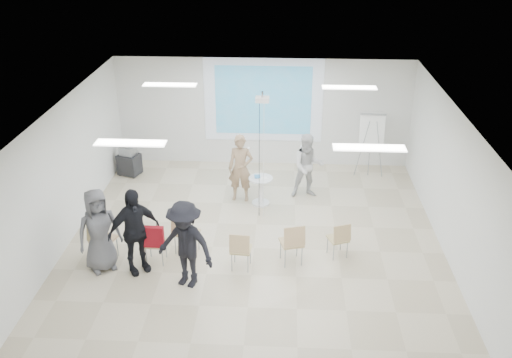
{
  "coord_description": "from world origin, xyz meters",
  "views": [
    {
      "loc": [
        0.59,
        -10.31,
        6.56
      ],
      "look_at": [
        0.0,
        0.8,
        1.25
      ],
      "focal_mm": 40.0,
      "sensor_mm": 36.0,
      "label": 1
    }
  ],
  "objects_px": {
    "player_left": "(241,164)",
    "flipchart_easel": "(372,131)",
    "pedestal_table": "(261,189)",
    "chair_center": "(240,248)",
    "laptop": "(187,231)",
    "audience_outer": "(98,226)",
    "player_right": "(308,163)",
    "chair_right_far": "(340,237)",
    "audience_mid": "(185,239)",
    "audience_left": "(133,225)",
    "chair_far_left": "(101,238)",
    "chair_left_inner": "(184,231)",
    "chair_right_inner": "(293,241)",
    "chair_left_mid": "(154,242)",
    "av_cart": "(129,162)"
  },
  "relations": [
    {
      "from": "audience_left",
      "to": "chair_left_inner",
      "type": "bearing_deg",
      "value": 0.31
    },
    {
      "from": "player_right",
      "to": "av_cart",
      "type": "height_order",
      "value": "player_right"
    },
    {
      "from": "chair_left_mid",
      "to": "pedestal_table",
      "type": "bearing_deg",
      "value": 55.0
    },
    {
      "from": "chair_left_inner",
      "to": "player_left",
      "type": "bearing_deg",
      "value": 91.34
    },
    {
      "from": "player_left",
      "to": "flipchart_easel",
      "type": "bearing_deg",
      "value": 28.54
    },
    {
      "from": "audience_left",
      "to": "audience_mid",
      "type": "bearing_deg",
      "value": -57.69
    },
    {
      "from": "chair_center",
      "to": "audience_left",
      "type": "height_order",
      "value": "audience_left"
    },
    {
      "from": "chair_right_far",
      "to": "laptop",
      "type": "xyz_separation_m",
      "value": [
        -3.16,
        0.05,
        0.03
      ]
    },
    {
      "from": "chair_center",
      "to": "audience_outer",
      "type": "distance_m",
      "value": 2.8
    },
    {
      "from": "audience_mid",
      "to": "audience_outer",
      "type": "height_order",
      "value": "audience_mid"
    },
    {
      "from": "av_cart",
      "to": "laptop",
      "type": "bearing_deg",
      "value": -40.48
    },
    {
      "from": "chair_right_far",
      "to": "laptop",
      "type": "bearing_deg",
      "value": 157.97
    },
    {
      "from": "laptop",
      "to": "flipchart_easel",
      "type": "xyz_separation_m",
      "value": [
        4.26,
        3.96,
        0.8
      ]
    },
    {
      "from": "pedestal_table",
      "to": "laptop",
      "type": "distance_m",
      "value": 2.64
    },
    {
      "from": "chair_right_inner",
      "to": "chair_right_far",
      "type": "distance_m",
      "value": 1.01
    },
    {
      "from": "laptop",
      "to": "av_cart",
      "type": "relative_size",
      "value": 0.42
    },
    {
      "from": "chair_right_far",
      "to": "audience_mid",
      "type": "height_order",
      "value": "audience_mid"
    },
    {
      "from": "player_right",
      "to": "chair_right_far",
      "type": "distance_m",
      "value": 2.85
    },
    {
      "from": "chair_left_inner",
      "to": "audience_mid",
      "type": "height_order",
      "value": "audience_mid"
    },
    {
      "from": "pedestal_table",
      "to": "chair_left_inner",
      "type": "relative_size",
      "value": 0.77
    },
    {
      "from": "audience_left",
      "to": "player_right",
      "type": "bearing_deg",
      "value": 7.98
    },
    {
      "from": "pedestal_table",
      "to": "chair_far_left",
      "type": "xyz_separation_m",
      "value": [
        -3.1,
        -2.67,
        0.16
      ]
    },
    {
      "from": "audience_left",
      "to": "audience_mid",
      "type": "height_order",
      "value": "audience_left"
    },
    {
      "from": "chair_right_far",
      "to": "chair_left_mid",
      "type": "bearing_deg",
      "value": 165.6
    },
    {
      "from": "pedestal_table",
      "to": "chair_center",
      "type": "relative_size",
      "value": 0.85
    },
    {
      "from": "pedestal_table",
      "to": "chair_right_inner",
      "type": "bearing_deg",
      "value": -73.61
    },
    {
      "from": "player_right",
      "to": "chair_center",
      "type": "distance_m",
      "value": 3.62
    },
    {
      "from": "audience_outer",
      "to": "chair_right_far",
      "type": "bearing_deg",
      "value": -26.4
    },
    {
      "from": "pedestal_table",
      "to": "player_right",
      "type": "height_order",
      "value": "player_right"
    },
    {
      "from": "chair_left_mid",
      "to": "flipchart_easel",
      "type": "bearing_deg",
      "value": 44.33
    },
    {
      "from": "player_right",
      "to": "chair_far_left",
      "type": "relative_size",
      "value": 1.92
    },
    {
      "from": "player_right",
      "to": "pedestal_table",
      "type": "bearing_deg",
      "value": -164.28
    },
    {
      "from": "chair_left_inner",
      "to": "audience_outer",
      "type": "bearing_deg",
      "value": -136.69
    },
    {
      "from": "laptop",
      "to": "av_cart",
      "type": "distance_m",
      "value": 4.32
    },
    {
      "from": "pedestal_table",
      "to": "chair_right_inner",
      "type": "xyz_separation_m",
      "value": [
        0.76,
        -2.57,
        0.14
      ]
    },
    {
      "from": "audience_left",
      "to": "chair_right_far",
      "type": "bearing_deg",
      "value": -27.23
    },
    {
      "from": "chair_left_mid",
      "to": "chair_right_far",
      "type": "distance_m",
      "value": 3.75
    },
    {
      "from": "audience_mid",
      "to": "audience_outer",
      "type": "bearing_deg",
      "value": -172.75
    },
    {
      "from": "chair_right_far",
      "to": "audience_left",
      "type": "xyz_separation_m",
      "value": [
        -4.04,
        -0.69,
        0.55
      ]
    },
    {
      "from": "chair_far_left",
      "to": "flipchart_easel",
      "type": "distance_m",
      "value": 7.42
    },
    {
      "from": "chair_far_left",
      "to": "chair_left_inner",
      "type": "distance_m",
      "value": 1.67
    },
    {
      "from": "chair_far_left",
      "to": "av_cart",
      "type": "relative_size",
      "value": 1.15
    },
    {
      "from": "laptop",
      "to": "audience_outer",
      "type": "xyz_separation_m",
      "value": [
        -1.59,
        -0.7,
        0.47
      ]
    },
    {
      "from": "player_left",
      "to": "chair_far_left",
      "type": "height_order",
      "value": "player_left"
    },
    {
      "from": "player_right",
      "to": "laptop",
      "type": "relative_size",
      "value": 5.28
    },
    {
      "from": "chair_far_left",
      "to": "audience_mid",
      "type": "xyz_separation_m",
      "value": [
        1.84,
        -0.69,
        0.45
      ]
    },
    {
      "from": "chair_left_mid",
      "to": "chair_center",
      "type": "relative_size",
      "value": 1.02
    },
    {
      "from": "player_left",
      "to": "chair_right_inner",
      "type": "relative_size",
      "value": 2.06
    },
    {
      "from": "chair_left_mid",
      "to": "chair_center",
      "type": "height_order",
      "value": "chair_left_mid"
    },
    {
      "from": "chair_right_inner",
      "to": "audience_outer",
      "type": "relative_size",
      "value": 0.48
    }
  ]
}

